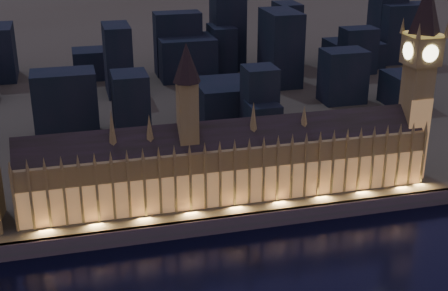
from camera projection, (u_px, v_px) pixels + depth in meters
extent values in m
plane|color=black|center=(246.00, 281.00, 255.25)|extent=(2000.00, 2000.00, 0.00)
cube|color=#444331|center=(119.00, 28.00, 720.84)|extent=(2000.00, 960.00, 8.00)
cube|color=#48574F|center=(221.00, 225.00, 290.59)|extent=(2000.00, 2.50, 8.00)
cube|color=olive|center=(229.00, 170.00, 304.93)|extent=(200.05, 20.47, 28.00)
cube|color=tan|center=(235.00, 188.00, 297.59)|extent=(200.00, 0.50, 18.00)
cube|color=black|center=(229.00, 137.00, 298.60)|extent=(200.04, 16.73, 16.26)
cube|color=olive|center=(188.00, 115.00, 289.09)|extent=(9.00, 9.00, 32.00)
cone|color=black|center=(186.00, 63.00, 279.78)|extent=(13.00, 13.00, 18.00)
cube|color=olive|center=(14.00, 203.00, 272.07)|extent=(1.20, 1.20, 28.00)
cone|color=olive|center=(9.00, 167.00, 266.28)|extent=(2.00, 2.00, 6.00)
cube|color=olive|center=(31.00, 201.00, 273.74)|extent=(1.20, 1.20, 28.00)
cone|color=olive|center=(27.00, 165.00, 267.95)|extent=(2.00, 2.00, 6.00)
cube|color=olive|center=(48.00, 199.00, 275.41)|extent=(1.20, 1.20, 28.00)
cone|color=olive|center=(44.00, 163.00, 269.61)|extent=(2.00, 2.00, 6.00)
cube|color=olive|center=(65.00, 197.00, 277.07)|extent=(1.20, 1.20, 28.00)
cone|color=olive|center=(61.00, 162.00, 271.28)|extent=(2.00, 2.00, 6.00)
cube|color=olive|center=(81.00, 196.00, 278.74)|extent=(1.20, 1.20, 28.00)
cone|color=olive|center=(78.00, 160.00, 272.95)|extent=(2.00, 2.00, 6.00)
cube|color=olive|center=(97.00, 194.00, 280.41)|extent=(1.20, 1.20, 28.00)
cone|color=olive|center=(94.00, 159.00, 274.61)|extent=(2.00, 2.00, 6.00)
cube|color=olive|center=(113.00, 192.00, 282.07)|extent=(1.20, 1.20, 28.00)
cone|color=olive|center=(111.00, 157.00, 276.28)|extent=(2.00, 2.00, 6.00)
cube|color=olive|center=(129.00, 190.00, 283.74)|extent=(1.20, 1.20, 28.00)
cone|color=olive|center=(127.00, 155.00, 277.95)|extent=(2.00, 2.00, 6.00)
cube|color=olive|center=(145.00, 189.00, 285.41)|extent=(1.20, 1.20, 28.00)
cone|color=olive|center=(143.00, 154.00, 279.62)|extent=(2.00, 2.00, 6.00)
cube|color=olive|center=(160.00, 187.00, 287.08)|extent=(1.20, 1.20, 28.00)
cone|color=olive|center=(159.00, 152.00, 281.28)|extent=(2.00, 2.00, 6.00)
cube|color=olive|center=(175.00, 185.00, 288.74)|extent=(1.20, 1.20, 28.00)
cone|color=olive|center=(174.00, 151.00, 282.95)|extent=(2.00, 2.00, 6.00)
cube|color=olive|center=(191.00, 184.00, 290.41)|extent=(1.20, 1.20, 28.00)
cone|color=olive|center=(190.00, 149.00, 284.62)|extent=(2.00, 2.00, 6.00)
cube|color=olive|center=(205.00, 182.00, 292.08)|extent=(1.20, 1.20, 28.00)
cone|color=olive|center=(205.00, 148.00, 286.28)|extent=(2.00, 2.00, 6.00)
cube|color=olive|center=(220.00, 180.00, 293.74)|extent=(1.20, 1.20, 28.00)
cone|color=olive|center=(220.00, 146.00, 287.95)|extent=(2.00, 2.00, 6.00)
cube|color=olive|center=(235.00, 179.00, 295.41)|extent=(1.20, 1.20, 28.00)
cone|color=olive|center=(235.00, 145.00, 289.62)|extent=(2.00, 2.00, 6.00)
cube|color=olive|center=(249.00, 177.00, 297.08)|extent=(1.20, 1.20, 28.00)
cone|color=olive|center=(249.00, 144.00, 291.29)|extent=(2.00, 2.00, 6.00)
cube|color=olive|center=(263.00, 175.00, 298.75)|extent=(1.20, 1.20, 28.00)
cone|color=olive|center=(264.00, 142.00, 292.95)|extent=(2.00, 2.00, 6.00)
cube|color=olive|center=(278.00, 174.00, 300.41)|extent=(1.20, 1.20, 28.00)
cone|color=olive|center=(278.00, 141.00, 294.62)|extent=(2.00, 2.00, 6.00)
cube|color=olive|center=(291.00, 172.00, 302.08)|extent=(1.20, 1.20, 28.00)
cone|color=olive|center=(293.00, 139.00, 296.29)|extent=(2.00, 2.00, 6.00)
cube|color=olive|center=(305.00, 171.00, 303.75)|extent=(1.20, 1.20, 28.00)
cone|color=olive|center=(307.00, 138.00, 297.95)|extent=(2.00, 2.00, 6.00)
cube|color=olive|center=(319.00, 169.00, 305.41)|extent=(1.20, 1.20, 28.00)
cone|color=olive|center=(320.00, 137.00, 299.62)|extent=(2.00, 2.00, 6.00)
cube|color=olive|center=(332.00, 168.00, 307.08)|extent=(1.20, 1.20, 28.00)
cone|color=olive|center=(334.00, 135.00, 301.29)|extent=(2.00, 2.00, 6.00)
cube|color=olive|center=(346.00, 166.00, 308.75)|extent=(1.20, 1.20, 28.00)
cone|color=olive|center=(348.00, 134.00, 302.95)|extent=(2.00, 2.00, 6.00)
cube|color=olive|center=(359.00, 165.00, 310.41)|extent=(1.20, 1.20, 28.00)
cone|color=olive|center=(361.00, 133.00, 304.62)|extent=(2.00, 2.00, 6.00)
cube|color=olive|center=(372.00, 164.00, 312.08)|extent=(1.20, 1.20, 28.00)
cone|color=olive|center=(375.00, 131.00, 306.29)|extent=(2.00, 2.00, 6.00)
cube|color=olive|center=(385.00, 162.00, 313.75)|extent=(1.20, 1.20, 28.00)
cone|color=olive|center=(388.00, 130.00, 307.96)|extent=(2.00, 2.00, 6.00)
cube|color=olive|center=(398.00, 161.00, 315.42)|extent=(1.20, 1.20, 28.00)
cone|color=olive|center=(401.00, 129.00, 309.62)|extent=(2.00, 2.00, 6.00)
cube|color=olive|center=(410.00, 159.00, 317.08)|extent=(1.20, 1.20, 28.00)
cone|color=olive|center=(414.00, 128.00, 311.29)|extent=(2.00, 2.00, 6.00)
cube|color=olive|center=(423.00, 158.00, 318.75)|extent=(1.20, 1.20, 28.00)
cone|color=olive|center=(426.00, 126.00, 312.96)|extent=(2.00, 2.00, 6.00)
cone|color=olive|center=(112.00, 128.00, 282.04)|extent=(4.40, 4.40, 18.00)
cone|color=olive|center=(150.00, 129.00, 286.75)|extent=(4.40, 4.40, 14.00)
cone|color=olive|center=(253.00, 118.00, 298.05)|extent=(4.40, 4.40, 16.00)
cone|color=olive|center=(304.00, 117.00, 304.86)|extent=(4.40, 4.40, 12.00)
cube|color=olive|center=(413.00, 121.00, 321.89)|extent=(12.60, 12.60, 60.57)
cube|color=tan|center=(418.00, 141.00, 319.41)|extent=(12.00, 0.50, 44.00)
cube|color=olive|center=(422.00, 50.00, 307.92)|extent=(15.00, 15.00, 14.47)
cube|color=#F2C64C|center=(424.00, 34.00, 305.00)|extent=(15.75, 15.75, 1.20)
cone|color=black|center=(427.00, 6.00, 299.93)|extent=(18.00, 18.00, 26.00)
cylinder|color=#FFF2BF|center=(430.00, 54.00, 300.95)|extent=(8.40, 0.50, 8.40)
cylinder|color=#FFF2BF|center=(414.00, 47.00, 314.88)|extent=(8.40, 0.50, 8.40)
cylinder|color=#FFF2BF|center=(408.00, 51.00, 306.11)|extent=(0.50, 8.40, 8.40)
cylinder|color=#FFF2BF|center=(436.00, 49.00, 309.72)|extent=(0.50, 8.40, 8.40)
cone|color=olive|center=(419.00, 31.00, 295.24)|extent=(2.60, 2.60, 8.00)
cone|color=olive|center=(403.00, 25.00, 308.72)|extent=(2.60, 2.60, 8.00)
cone|color=olive|center=(447.00, 30.00, 298.74)|extent=(2.60, 2.60, 8.00)
cone|color=olive|center=(430.00, 24.00, 312.22)|extent=(2.60, 2.60, 8.00)
cube|color=black|center=(263.00, 122.00, 376.63)|extent=(19.03, 19.80, 23.32)
cube|color=black|center=(403.00, 33.00, 551.20)|extent=(42.59, 22.95, 51.63)
cube|color=black|center=(259.00, 101.00, 383.57)|extent=(19.65, 20.18, 42.82)
cube|color=black|center=(222.00, 50.00, 517.75)|extent=(19.44, 30.73, 39.61)
cube|color=black|center=(178.00, 44.00, 512.91)|extent=(37.76, 19.44, 51.25)
cube|color=black|center=(118.00, 60.00, 460.78)|extent=(18.99, 34.57, 51.91)
cube|color=black|center=(131.00, 105.00, 379.45)|extent=(21.11, 25.14, 40.28)
cube|color=black|center=(65.00, 104.00, 380.81)|extent=(38.19, 23.57, 40.91)
cube|color=black|center=(353.00, 53.00, 544.67)|extent=(43.78, 39.06, 21.63)
cube|color=black|center=(2.00, 52.00, 501.92)|extent=(19.72, 40.72, 42.92)
cube|color=black|center=(186.00, 58.00, 504.73)|extent=(44.53, 36.65, 33.66)
cube|color=black|center=(99.00, 63.00, 508.57)|extent=(40.45, 27.15, 23.31)
cube|color=black|center=(280.00, 48.00, 485.51)|extent=(24.63, 41.01, 57.25)
cube|color=black|center=(230.00, 100.00, 413.85)|extent=(44.15, 42.43, 24.75)
cube|color=black|center=(343.00, 76.00, 445.08)|extent=(30.39, 22.61, 37.98)
cube|color=black|center=(358.00, 50.00, 518.75)|extent=(28.33, 19.81, 37.92)
cube|color=black|center=(404.00, 89.00, 439.99)|extent=(24.83, 31.49, 23.15)
cube|color=black|center=(286.00, 34.00, 542.39)|extent=(19.19, 29.53, 53.68)
cube|color=black|center=(228.00, 28.00, 525.45)|extent=(26.00, 26.00, 70.28)
cube|color=black|center=(386.00, 23.00, 561.23)|extent=(26.00, 26.00, 63.73)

